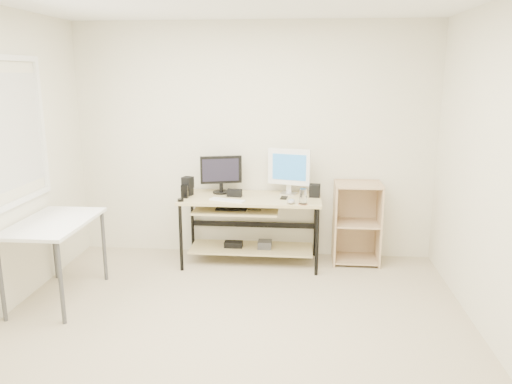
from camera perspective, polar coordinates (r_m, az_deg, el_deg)
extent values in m
cube|color=#B8AA8D|center=(4.10, -3.00, -16.59)|extent=(4.00, 4.00, 0.01)
cube|color=silver|center=(5.59, -0.26, 5.77)|extent=(4.00, 0.01, 2.60)
cube|color=silver|center=(1.77, -12.91, -11.93)|extent=(4.00, 0.01, 2.60)
cube|color=white|center=(4.84, -26.20, 6.19)|extent=(0.01, 1.00, 1.20)
cube|color=tan|center=(5.36, -0.60, -0.73)|extent=(1.50, 0.65, 0.03)
cube|color=tan|center=(5.36, -2.25, -2.01)|extent=(0.90, 0.49, 0.02)
cube|color=tan|center=(5.58, -0.54, -6.44)|extent=(1.35, 0.46, 0.02)
cube|color=black|center=(5.36, -2.78, -1.84)|extent=(0.33, 0.22, 0.01)
cylinder|color=black|center=(5.28, -0.17, -2.06)|extent=(0.14, 0.01, 0.01)
cube|color=#424244|center=(5.55, 1.01, -6.00)|extent=(0.15, 0.15, 0.08)
cube|color=black|center=(5.59, -2.59, -5.98)|extent=(0.20, 0.12, 0.06)
cylinder|color=black|center=(5.31, -8.58, -5.23)|extent=(0.04, 0.04, 0.72)
cylinder|color=black|center=(5.84, -7.27, -3.45)|extent=(0.04, 0.04, 0.72)
cylinder|color=black|center=(5.17, 6.98, -5.70)|extent=(0.04, 0.04, 0.72)
cylinder|color=black|center=(5.71, 6.82, -3.83)|extent=(0.04, 0.04, 0.72)
cube|color=white|center=(4.85, -22.15, -3.28)|extent=(0.60, 1.00, 0.03)
cylinder|color=#424244|center=(4.72, -27.13, -9.06)|extent=(0.04, 0.04, 0.72)
cylinder|color=#424244|center=(5.46, -22.06, -5.57)|extent=(0.04, 0.04, 0.72)
cylinder|color=#424244|center=(4.47, -21.40, -9.71)|extent=(0.04, 0.04, 0.72)
cylinder|color=#424244|center=(5.25, -16.98, -5.91)|extent=(0.04, 0.04, 0.72)
cube|color=tan|center=(5.54, 8.96, -3.47)|extent=(0.02, 0.40, 0.90)
cube|color=tan|center=(5.60, 13.87, -3.54)|extent=(0.02, 0.40, 0.90)
cube|color=tan|center=(5.75, 11.23, -2.96)|extent=(0.50, 0.02, 0.90)
cube|color=tan|center=(5.70, 11.24, -7.46)|extent=(0.46, 0.38, 0.02)
cube|color=tan|center=(5.56, 11.43, -3.51)|extent=(0.46, 0.38, 0.02)
cube|color=tan|center=(5.46, 11.64, 0.82)|extent=(0.46, 0.38, 0.02)
cylinder|color=black|center=(5.54, -3.98, -0.03)|extent=(0.19, 0.19, 0.02)
cylinder|color=black|center=(5.53, -3.99, 0.55)|extent=(0.04, 0.04, 0.09)
cube|color=black|center=(5.49, -4.02, 2.57)|extent=(0.45, 0.16, 0.30)
cube|color=black|center=(5.46, -4.07, 2.52)|extent=(0.37, 0.11, 0.24)
cube|color=silver|center=(5.50, 3.77, -0.15)|extent=(0.17, 0.15, 0.01)
cylinder|color=silver|center=(5.49, 3.77, 0.39)|extent=(0.04, 0.04, 0.09)
cube|color=white|center=(5.44, 3.81, 2.90)|extent=(0.46, 0.16, 0.39)
cube|color=#2B74BA|center=(5.41, 3.81, 2.84)|extent=(0.39, 0.11, 0.31)
cube|color=white|center=(5.20, -3.31, -0.93)|extent=(0.39, 0.21, 0.01)
ellipsoid|color=#A7A7AC|center=(5.10, 4.04, -1.06)|extent=(0.09, 0.13, 0.04)
cube|color=black|center=(5.36, -2.48, -0.12)|extent=(0.17, 0.09, 0.08)
cube|color=black|center=(5.47, -7.79, 0.04)|extent=(0.12, 0.12, 0.08)
cube|color=black|center=(5.45, -7.82, 1.09)|extent=(0.13, 0.13, 0.12)
cube|color=black|center=(5.39, 6.73, 0.16)|extent=(0.12, 0.12, 0.14)
cube|color=black|center=(5.35, -8.16, 0.05)|extent=(0.07, 0.05, 0.14)
cylinder|color=black|center=(5.23, -8.61, -0.91)|extent=(0.07, 0.07, 0.03)
cube|color=black|center=(5.31, 3.22, -0.66)|extent=(0.08, 0.13, 0.01)
cylinder|color=#976544|center=(5.07, 5.40, -1.38)|extent=(0.12, 0.12, 0.01)
cylinder|color=white|center=(5.05, 5.42, -0.49)|extent=(0.09, 0.09, 0.16)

